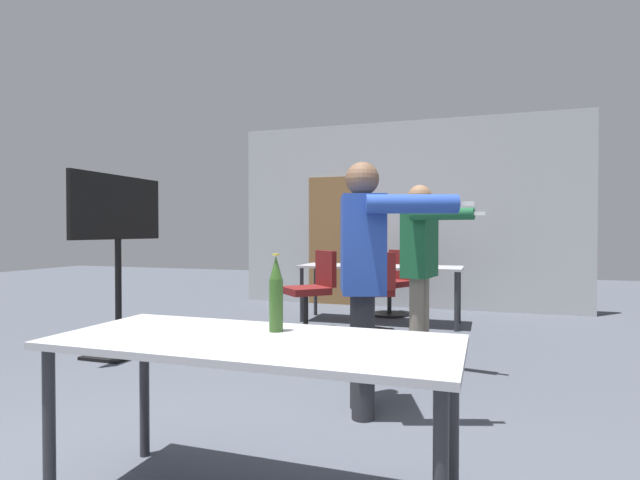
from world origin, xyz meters
TOP-DOWN VIEW (x-y plane):
  - back_wall at (-0.03, 6.23)m, footprint 5.30×0.12m
  - conference_table_near at (0.30, 0.37)m, footprint 1.68×0.72m
  - conference_table_far at (-0.09, 4.81)m, footprint 2.06×0.67m
  - tv_screen at (-2.10, 2.36)m, footprint 0.44×1.18m
  - person_near_casual at (0.46, 1.63)m, footprint 0.89×0.66m
  - person_left_plaid at (0.66, 2.98)m, footprint 0.71×0.68m
  - office_chair_side_rolled at (-0.73, 3.98)m, footprint 0.68×0.68m
  - office_chair_far_right at (-0.02, 4.06)m, footprint 0.62×0.66m
  - office_chair_near_pushed at (-0.04, 5.46)m, footprint 0.65×0.68m
  - beer_bottle at (0.33, 0.52)m, footprint 0.06×0.06m

SIDE VIEW (x-z plane):
  - office_chair_near_pushed at x=-0.04m, z-range -0.03..0.87m
  - office_chair_far_right at x=-0.02m, z-range -0.03..0.92m
  - office_chair_side_rolled at x=-0.73m, z-range -0.03..0.92m
  - conference_table_near at x=0.30m, z-range 0.29..1.02m
  - conference_table_far at x=-0.09m, z-range 0.30..1.03m
  - beer_bottle at x=0.33m, z-range 0.72..1.07m
  - person_left_plaid at x=0.66m, z-range 0.16..1.75m
  - person_near_casual at x=0.46m, z-range 0.15..1.78m
  - tv_screen at x=-2.10m, z-range 0.24..1.94m
  - back_wall at x=-0.03m, z-range -0.01..2.86m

